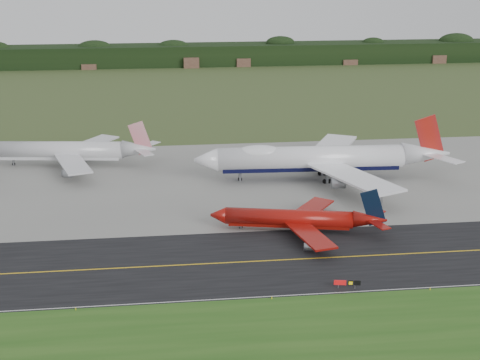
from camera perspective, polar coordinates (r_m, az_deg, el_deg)
name	(u,v)px	position (r m, az deg, el deg)	size (l,w,h in m)	color
ground	(252,253)	(143.55, 1.05, -6.28)	(600.00, 600.00, 0.00)	#354A22
grass_verge	(280,341)	(113.00, 3.47, -13.59)	(400.00, 30.00, 0.01)	#224F17
taxiway	(255,261)	(139.95, 1.26, -6.95)	(400.00, 32.00, 0.02)	black
apron	(228,180)	(190.82, -0.99, 0.03)	(400.00, 78.00, 0.01)	gray
taxiway_centreline	(255,261)	(139.94, 1.26, -6.95)	(400.00, 0.40, 0.00)	gold
taxiway_edge_line	(266,297)	(126.24, 2.24, -9.91)	(400.00, 0.25, 0.00)	silver
horizon_treeline	(192,56)	(407.21, -4.16, 10.52)	(700.00, 25.00, 12.00)	black
jet_ba_747	(320,158)	(190.54, 6.82, 1.85)	(73.41, 60.82, 18.47)	white
jet_red_737	(299,219)	(154.34, 5.02, -3.33)	(40.36, 32.38, 10.97)	maroon
jet_star_tail	(69,151)	(209.08, -14.37, 2.42)	(53.29, 44.25, 14.05)	silver
taxiway_sign	(347,283)	(130.15, 9.13, -8.66)	(5.01, 1.01, 1.68)	slate
edge_marker_left	(76,309)	(125.16, -13.85, -10.63)	(0.16, 0.16, 0.50)	yellow
edge_marker_center	(272,298)	(125.39, 2.73, -10.01)	(0.16, 0.16, 0.50)	yellow
edge_marker_right	(430,289)	(133.36, 15.92, -8.93)	(0.16, 0.16, 0.50)	yellow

